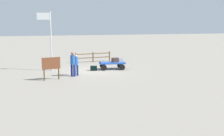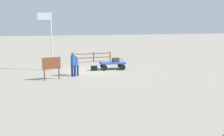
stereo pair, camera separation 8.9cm
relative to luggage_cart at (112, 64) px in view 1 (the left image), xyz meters
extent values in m
plane|color=gray|center=(1.59, 0.21, -0.43)|extent=(120.00, 120.00, 0.00)
cube|color=#214DAC|center=(-0.02, 0.00, 0.09)|extent=(2.23, 1.31, 0.10)
cube|color=#214DAC|center=(0.97, -0.13, 0.09)|extent=(0.21, 0.99, 0.10)
cylinder|color=black|center=(0.78, 0.44, -0.19)|extent=(0.49, 0.18, 0.47)
cylinder|color=black|center=(0.63, -0.63, -0.19)|extent=(0.49, 0.18, 0.47)
cylinder|color=black|center=(-0.68, 0.64, -0.19)|extent=(0.49, 0.18, 0.47)
cylinder|color=black|center=(-0.83, -0.43, -0.19)|extent=(0.49, 0.18, 0.47)
cube|color=#3F2B25|center=(-0.32, -0.10, 0.32)|extent=(0.58, 0.50, 0.35)
cube|color=#8B949C|center=(-0.69, -0.17, 0.29)|extent=(0.54, 0.43, 0.29)
cube|color=black|center=(1.57, 0.20, -0.25)|extent=(0.55, 0.40, 0.37)
cylinder|color=navy|center=(3.39, 2.22, -0.01)|extent=(0.14, 0.14, 0.85)
cylinder|color=navy|center=(3.55, 2.10, -0.01)|extent=(0.14, 0.14, 0.85)
cylinder|color=#2455A4|center=(3.47, 2.16, 0.76)|extent=(0.47, 0.47, 0.68)
sphere|color=#906047|center=(3.47, 2.16, 1.21)|extent=(0.22, 0.22, 0.22)
cylinder|color=navy|center=(3.12, 1.93, -0.05)|extent=(0.14, 0.14, 0.77)
cylinder|color=navy|center=(3.31, 1.86, -0.05)|extent=(0.14, 0.14, 0.77)
cylinder|color=#2559AF|center=(3.21, 1.90, 0.61)|extent=(0.40, 0.40, 0.56)
sphere|color=tan|center=(3.21, 1.90, 1.00)|extent=(0.21, 0.21, 0.21)
cylinder|color=silver|center=(4.78, -0.62, 1.89)|extent=(0.10, 0.10, 4.64)
cube|color=white|center=(5.31, -0.62, 3.84)|extent=(0.95, 0.17, 0.54)
cylinder|color=#4C3319|center=(4.53, 2.91, -0.06)|extent=(0.08, 0.08, 0.73)
cylinder|color=#4C3319|center=(5.50, 3.11, -0.06)|extent=(0.08, 0.08, 0.73)
cube|color=brown|center=(5.02, 3.01, 0.70)|extent=(1.21, 0.31, 0.79)
cylinder|color=brown|center=(-1.06, -4.72, 0.05)|extent=(0.12, 0.12, 0.96)
cylinder|color=brown|center=(0.65, -4.48, 0.05)|extent=(0.12, 0.12, 0.96)
cylinder|color=brown|center=(2.37, -4.25, 0.05)|extent=(0.12, 0.12, 0.96)
cube|color=brown|center=(0.65, -4.48, 0.38)|extent=(3.44, 0.55, 0.08)
cube|color=brown|center=(0.65, -4.48, 0.00)|extent=(3.44, 0.55, 0.08)
camera|label=1|loc=(5.89, 21.34, 3.39)|focal=43.80mm
camera|label=2|loc=(5.80, 21.37, 3.39)|focal=43.80mm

